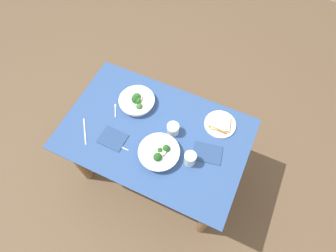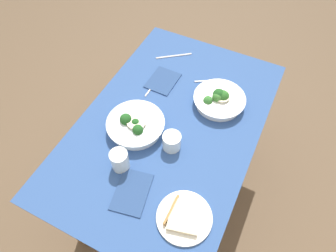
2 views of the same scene
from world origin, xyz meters
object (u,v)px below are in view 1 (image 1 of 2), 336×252
bread_side_plate (220,124)px  water_glass_center (173,129)px  broccoli_bowl_far (137,101)px  napkin_folded_upper (113,139)px  fork_by_far_bowl (115,110)px  water_glass_side (190,159)px  napkin_folded_lower (207,153)px  table_knife_left (85,131)px  fork_by_near_bowl (121,147)px  broccoli_bowl_near (159,153)px

bread_side_plate → water_glass_center: water_glass_center is taller
broccoli_bowl_far → napkin_folded_upper: bearing=-93.2°
broccoli_bowl_far → fork_by_far_bowl: size_ratio=2.59×
broccoli_bowl_far → water_glass_side: water_glass_side is taller
napkin_folded_upper → napkin_folded_lower: same height
bread_side_plate → napkin_folded_lower: bread_side_plate is taller
water_glass_center → table_knife_left: size_ratio=0.40×
broccoli_bowl_far → water_glass_center: bearing=-17.2°
fork_by_far_bowl → table_knife_left: size_ratio=0.48×
bread_side_plate → table_knife_left: bearing=-152.0°
broccoli_bowl_far → table_knife_left: broccoli_bowl_far is taller
napkin_folded_upper → napkin_folded_lower: 0.64m
water_glass_side → fork_by_near_bowl: 0.46m
fork_by_near_bowl → bread_side_plate: bearing=-140.4°
broccoli_bowl_near → water_glass_side: water_glass_side is taller
water_glass_center → napkin_folded_upper: water_glass_center is taller
broccoli_bowl_far → water_glass_side: bearing=-26.3°
bread_side_plate → fork_by_near_bowl: (-0.53, -0.43, -0.01)m
fork_by_far_bowl → water_glass_center: bearing=-118.1°
water_glass_side → napkin_folded_lower: bearing=50.6°
water_glass_center → napkin_folded_upper: bearing=-147.7°
water_glass_center → napkin_folded_lower: bearing=-10.5°
fork_by_far_bowl → broccoli_bowl_far: bearing=-75.1°
water_glass_side → broccoli_bowl_near: bearing=-168.8°
broccoli_bowl_near → napkin_folded_lower: size_ratio=1.42×
water_glass_center → water_glass_side: bearing=-39.4°
bread_side_plate → water_glass_center: bearing=-145.9°
water_glass_center → napkin_folded_lower: (0.27, -0.05, -0.04)m
fork_by_far_bowl → napkin_folded_lower: 0.71m
napkin_folded_lower → table_knife_left: bearing=-166.2°
water_glass_center → napkin_folded_upper: (-0.34, -0.22, -0.04)m
napkin_folded_lower → fork_by_far_bowl: bearing=177.1°
broccoli_bowl_near → table_knife_left: bearing=-173.7°
broccoli_bowl_near → table_knife_left: (-0.54, -0.06, -0.03)m
fork_by_near_bowl → water_glass_center: bearing=-135.9°
water_glass_side → napkin_folded_upper: water_glass_side is taller
broccoli_bowl_far → bread_side_plate: 0.61m
bread_side_plate → table_knife_left: size_ratio=1.06×
bread_side_plate → napkin_folded_lower: 0.23m
table_knife_left → broccoli_bowl_near: bearing=59.7°
broccoli_bowl_near → water_glass_center: bearing=86.8°
water_glass_side → water_glass_center: bearing=140.6°
napkin_folded_lower → fork_by_near_bowl: bearing=-159.4°
fork_by_far_bowl → fork_by_near_bowl: size_ratio=1.02×
broccoli_bowl_near → napkin_folded_upper: (-0.33, -0.03, -0.03)m
bread_side_plate → napkin_folded_upper: bread_side_plate is taller
broccoli_bowl_near → water_glass_center: size_ratio=3.23×
fork_by_near_bowl → napkin_folded_upper: napkin_folded_upper is taller
water_glass_center → bread_side_plate: bearing=34.1°
broccoli_bowl_far → fork_by_near_bowl: broccoli_bowl_far is taller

